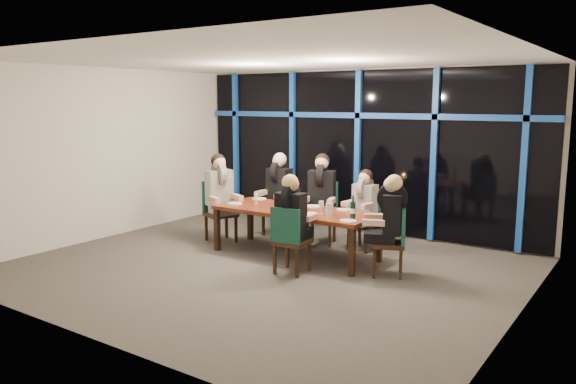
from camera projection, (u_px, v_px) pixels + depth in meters
name	position (u px, v px, depth m)	size (l,w,h in m)	color
room	(264.00, 130.00, 7.91)	(7.04, 7.00, 3.02)	#524D48
window_wall	(359.00, 149.00, 10.37)	(6.86, 0.43, 2.94)	black
dining_table	(295.00, 213.00, 8.78)	(2.60, 1.00, 0.75)	maroon
chair_far_left	(281.00, 204.00, 10.23)	(0.48, 0.48, 1.03)	black
chair_far_mid	(322.00, 209.00, 9.63)	(0.62, 0.62, 1.05)	black
chair_far_right	(366.00, 219.00, 9.22)	(0.46, 0.46, 0.91)	black
chair_end_left	(218.00, 208.00, 9.78)	(0.64, 0.64, 1.04)	black
chair_end_right	(395.00, 238.00, 7.80)	(0.60, 0.60, 0.97)	black
chair_near_mid	(289.00, 237.00, 7.86)	(0.49, 0.49, 0.97)	black
diner_far_left	(278.00, 182.00, 10.09)	(0.51, 0.64, 1.00)	black
diner_far_mid	(321.00, 186.00, 9.47)	(0.63, 0.72, 1.03)	black
diner_far_right	(364.00, 198.00, 9.10)	(0.47, 0.59, 0.89)	black
diner_end_left	(220.00, 185.00, 9.64)	(0.72, 0.66, 1.02)	black
diner_end_right	(389.00, 210.00, 7.75)	(0.67, 0.61, 0.95)	black
diner_near_mid	(292.00, 209.00, 7.87)	(0.50, 0.62, 0.94)	black
plate_far_left	(259.00, 199.00, 9.66)	(0.24, 0.24, 0.01)	white
plate_far_mid	(314.00, 206.00, 8.98)	(0.24, 0.24, 0.01)	white
plate_far_right	(344.00, 210.00, 8.69)	(0.24, 0.24, 0.01)	white
plate_end_left	(235.00, 204.00, 9.21)	(0.24, 0.24, 0.01)	white
plate_end_right	(348.00, 221.00, 7.88)	(0.24, 0.24, 0.01)	white
plate_near_mid	(310.00, 214.00, 8.38)	(0.24, 0.24, 0.01)	white
wine_bottle	(353.00, 210.00, 8.01)	(0.08, 0.08, 0.34)	black
water_pitcher	(329.00, 209.00, 8.26)	(0.12, 0.10, 0.19)	silver
tea_light	(284.00, 210.00, 8.63)	(0.05, 0.05, 0.03)	#FFAB4C
wine_glass_a	(281.00, 200.00, 8.86)	(0.07, 0.07, 0.18)	silver
wine_glass_b	(305.00, 202.00, 8.72)	(0.06, 0.06, 0.16)	silver
wine_glass_c	(321.00, 205.00, 8.39)	(0.08, 0.08, 0.19)	silver
wine_glass_d	(256.00, 196.00, 9.21)	(0.07, 0.07, 0.18)	silver
wine_glass_e	(348.00, 206.00, 8.35)	(0.07, 0.07, 0.18)	silver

